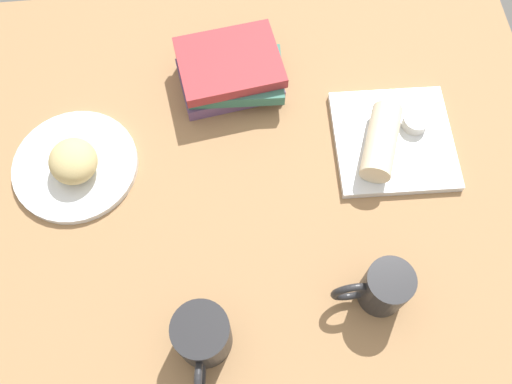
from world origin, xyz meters
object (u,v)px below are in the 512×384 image
object	(u,v)px
book_stack	(231,73)
coffee_mug	(383,288)
scone_pastry	(73,161)
square_plate	(393,140)
round_plate	(76,166)
breakfast_wrap	(381,142)
second_mug	(202,338)
sauce_cup	(416,122)

from	to	relation	value
book_stack	coffee_mug	distance (cm)	50.17
scone_pastry	square_plate	size ratio (longest dim) A/B	0.41
round_plate	book_stack	bearing A→B (deg)	27.45
breakfast_wrap	second_mug	bearing A→B (deg)	63.15
round_plate	breakfast_wrap	distance (cm)	57.19
scone_pastry	square_plate	bearing A→B (deg)	0.66
round_plate	coffee_mug	xyz separation A→B (cm)	(51.89, -29.52, 4.32)
scone_pastry	square_plate	distance (cm)	59.87
coffee_mug	square_plate	bearing A→B (deg)	73.53
square_plate	second_mug	size ratio (longest dim) A/B	1.54
coffee_mug	second_mug	size ratio (longest dim) A/B	0.90
second_mug	round_plate	bearing A→B (deg)	122.80
round_plate	square_plate	distance (cm)	60.50
scone_pastry	sauce_cup	world-z (taller)	scone_pastry
round_plate	breakfast_wrap	bearing A→B (deg)	-2.41
round_plate	square_plate	bearing A→B (deg)	-0.37
sauce_cup	square_plate	bearing A→B (deg)	-150.03
breakfast_wrap	second_mug	world-z (taller)	second_mug
round_plate	square_plate	world-z (taller)	square_plate
square_plate	sauce_cup	distance (cm)	5.42
round_plate	square_plate	xyz separation A→B (cm)	(60.50, -0.39, 0.10)
scone_pastry	second_mug	xyz separation A→B (cm)	(21.63, -33.62, 0.93)
square_plate	round_plate	bearing A→B (deg)	179.63
sauce_cup	coffee_mug	size ratio (longest dim) A/B	0.37
round_plate	square_plate	size ratio (longest dim) A/B	1.04
scone_pastry	book_stack	xyz separation A→B (cm)	(29.94, 17.01, -0.41)
round_plate	coffee_mug	size ratio (longest dim) A/B	1.80
square_plate	second_mug	bearing A→B (deg)	-138.02
square_plate	second_mug	xyz separation A→B (cm)	(-38.14, -34.31, 4.53)
book_stack	breakfast_wrap	bearing A→B (deg)	-34.83
breakfast_wrap	book_stack	distance (cm)	32.10
round_plate	breakfast_wrap	world-z (taller)	breakfast_wrap
scone_pastry	sauce_cup	bearing A→B (deg)	2.86
breakfast_wrap	second_mug	xyz separation A→B (cm)	(-34.65, -32.30, 0.88)
round_plate	book_stack	world-z (taller)	book_stack
square_plate	coffee_mug	distance (cm)	30.67
coffee_mug	round_plate	bearing A→B (deg)	150.36
square_plate	book_stack	bearing A→B (deg)	151.31
book_stack	coffee_mug	xyz separation A→B (cm)	(21.21, -45.46, 1.03)
breakfast_wrap	sauce_cup	bearing A→B (deg)	-129.86
round_plate	second_mug	size ratio (longest dim) A/B	1.61
square_plate	sauce_cup	bearing A→B (deg)	29.97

